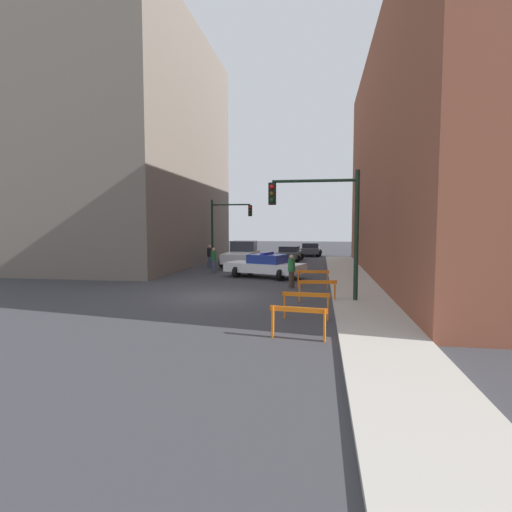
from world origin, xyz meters
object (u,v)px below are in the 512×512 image
pedestrian_sidewalk (291,271)px  barrier_corner (313,276)px  police_car (265,266)px  pedestrian_corner (210,256)px  barrier_front (298,317)px  white_truck (242,254)px  traffic_light_far (225,222)px  parked_car_near (289,253)px  traffic_light_near (327,215)px  pedestrian_crossing (214,260)px  barrier_mid (306,301)px  parked_car_mid (311,249)px  barrier_back (317,287)px

pedestrian_sidewalk → barrier_corner: pedestrian_sidewalk is taller
police_car → pedestrian_corner: bearing=64.5°
barrier_front → pedestrian_sidewalk: bearing=95.3°
police_car → barrier_front: police_car is taller
white_truck → pedestrian_corner: white_truck is taller
white_truck → traffic_light_far: bearing=128.9°
pedestrian_sidewalk → barrier_front: bearing=72.7°
white_truck → barrier_corner: white_truck is taller
police_car → white_truck: 6.86m
parked_car_near → pedestrian_sidewalk: bearing=-81.6°
traffic_light_near → pedestrian_crossing: (-7.09, 8.61, -2.67)m
barrier_corner → police_car: bearing=128.4°
traffic_light_near → parked_car_near: (-2.91, 18.34, -2.86)m
traffic_light_near → barrier_corner: traffic_light_near is taller
traffic_light_far → barrier_corner: traffic_light_far is taller
white_truck → barrier_mid: bearing=-71.7°
traffic_light_near → parked_car_near: bearing=99.0°
parked_car_near → pedestrian_sidewalk: 14.89m
traffic_light_far → police_car: bearing=-62.3°
traffic_light_near → parked_car_mid: bearing=92.9°
parked_car_near → barrier_corner: parked_car_near is taller
pedestrian_corner → white_truck: bearing=106.2°
barrier_front → white_truck: bearing=105.7°
barrier_mid → parked_car_mid: bearing=91.1°
pedestrian_corner → barrier_back: size_ratio=1.04×
traffic_light_near → barrier_corner: bearing=99.9°
parked_car_mid → barrier_front: parked_car_mid is taller
parked_car_near → barrier_mid: 21.60m
traffic_light_far → pedestrian_crossing: size_ratio=3.13×
pedestrian_corner → barrier_back: (7.93, -12.03, -0.24)m
white_truck → barrier_front: (5.34, -18.99, -0.29)m
police_car → barrier_back: 7.87m
barrier_front → barrier_mid: 2.42m
pedestrian_sidewalk → barrier_mid: (0.96, -6.65, -0.24)m
pedestrian_corner → barrier_mid: pedestrian_corner is taller
police_car → barrier_corner: police_car is taller
traffic_light_far → barrier_corner: bearing=-58.8°
barrier_back → barrier_mid: bearing=-96.5°
police_car → white_truck: bearing=42.5°
barrier_back → traffic_light_near: bearing=17.9°
police_car → traffic_light_far: bearing=47.3°
traffic_light_near → pedestrian_sidewalk: bearing=115.5°
pedestrian_corner → barrier_front: (7.46, -17.48, -0.24)m
traffic_light_far → barrier_front: traffic_light_far is taller
barrier_mid → pedestrian_sidewalk: bearing=98.2°
barrier_front → barrier_mid: (0.12, 2.42, 0.00)m
traffic_light_far → pedestrian_sidewalk: size_ratio=3.13×
white_truck → pedestrian_corner: bearing=-144.6°
traffic_light_near → parked_car_near: size_ratio=1.18×
traffic_light_near → pedestrian_corner: 14.76m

